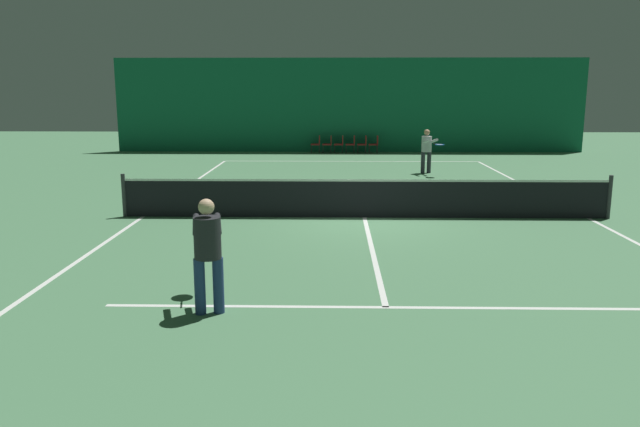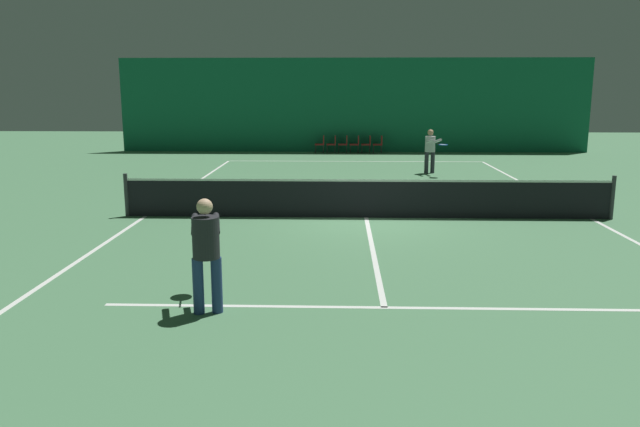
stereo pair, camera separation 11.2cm
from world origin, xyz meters
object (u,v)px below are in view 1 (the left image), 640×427
(tennis_net, at_px, (365,197))
(courtside_chair_0, at_px, (317,143))
(courtside_chair_3, at_px, (352,143))
(courtside_chair_5, at_px, (375,143))
(courtside_chair_4, at_px, (363,143))
(courtside_chair_1, at_px, (329,143))
(player_near, at_px, (208,247))
(player_far, at_px, (427,148))
(courtside_chair_2, at_px, (340,143))

(tennis_net, height_order, courtside_chair_0, tennis_net)
(courtside_chair_0, height_order, courtside_chair_3, same)
(courtside_chair_5, bearing_deg, tennis_net, -4.66)
(courtside_chair_4, bearing_deg, courtside_chair_1, -90.00)
(player_near, bearing_deg, tennis_net, -32.50)
(tennis_net, distance_m, player_far, 8.60)
(player_near, height_order, player_far, player_near)
(player_near, xyz_separation_m, courtside_chair_2, (2.10, 22.08, -0.48))
(player_near, xyz_separation_m, courtside_chair_3, (2.66, 22.08, -0.48))
(player_near, xyz_separation_m, courtside_chair_1, (1.53, 22.08, -0.48))
(player_far, bearing_deg, courtside_chair_2, -176.23)
(courtside_chair_1, bearing_deg, courtside_chair_0, -90.00)
(player_far, xyz_separation_m, courtside_chair_4, (-2.01, 7.28, -0.46))
(tennis_net, distance_m, courtside_chair_0, 15.52)
(courtside_chair_1, bearing_deg, courtside_chair_4, 90.00)
(player_near, xyz_separation_m, courtside_chair_0, (0.96, 22.08, -0.48))
(player_near, bearing_deg, courtside_chair_0, -14.12)
(player_near, xyz_separation_m, player_far, (5.24, 14.80, -0.02))
(tennis_net, distance_m, courtside_chair_1, 15.47)
(tennis_net, height_order, player_far, player_far)
(player_near, distance_m, courtside_chair_4, 22.32)
(courtside_chair_3, height_order, courtside_chair_5, same)
(courtside_chair_2, bearing_deg, courtside_chair_1, -90.00)
(player_far, xyz_separation_m, courtside_chair_3, (-2.58, 7.28, -0.46))
(player_far, bearing_deg, courtside_chair_4, 175.87)
(courtside_chair_0, distance_m, courtside_chair_1, 0.57)
(courtside_chair_1, height_order, courtside_chair_3, same)
(courtside_chair_4, bearing_deg, tennis_net, -2.57)
(tennis_net, height_order, player_near, player_near)
(courtside_chair_1, distance_m, courtside_chair_4, 1.70)
(courtside_chair_1, distance_m, courtside_chair_3, 1.13)
(courtside_chair_0, height_order, courtside_chair_2, same)
(courtside_chair_5, bearing_deg, player_near, -9.75)
(courtside_chair_3, distance_m, courtside_chair_5, 1.13)
(courtside_chair_0, height_order, courtside_chair_5, same)
(courtside_chair_0, bearing_deg, courtside_chair_2, 90.00)
(courtside_chair_3, bearing_deg, courtside_chair_2, -90.00)
(player_far, distance_m, courtside_chair_2, 7.95)
(player_far, height_order, courtside_chair_2, player_far)
(courtside_chair_1, distance_m, courtside_chair_2, 0.57)
(tennis_net, relative_size, courtside_chair_3, 14.29)
(player_far, xyz_separation_m, courtside_chair_2, (-3.15, 7.28, -0.46))
(player_far, distance_m, courtside_chair_0, 8.46)
(player_near, height_order, courtside_chair_4, player_near)
(courtside_chair_3, bearing_deg, courtside_chair_4, 90.00)
(courtside_chair_4, distance_m, courtside_chair_5, 0.57)
(player_far, bearing_deg, courtside_chair_5, 171.66)
(tennis_net, xyz_separation_m, courtside_chair_5, (1.26, 15.44, -0.03))
(courtside_chair_0, bearing_deg, tennis_net, 5.81)
(tennis_net, bearing_deg, courtside_chair_1, 93.72)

